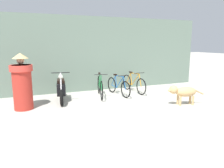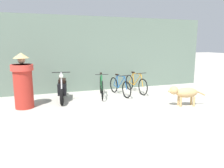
{
  "view_description": "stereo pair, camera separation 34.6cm",
  "coord_description": "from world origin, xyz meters",
  "px_view_note": "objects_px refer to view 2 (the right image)",
  "views": [
    {
      "loc": [
        -3.35,
        -5.05,
        1.98
      ],
      "look_at": [
        -0.71,
        1.37,
        0.65
      ],
      "focal_mm": 35.0,
      "sensor_mm": 36.0,
      "label": 1
    },
    {
      "loc": [
        -3.03,
        -5.18,
        1.98
      ],
      "look_at": [
        -0.71,
        1.37,
        0.65
      ],
      "focal_mm": 35.0,
      "sensor_mm": 36.0,
      "label": 2
    }
  ],
  "objects_px": {
    "motorcycle": "(62,89)",
    "person_in_robes": "(23,81)",
    "bicycle_0": "(101,87)",
    "bicycle_2": "(136,84)",
    "stray_dog": "(184,93)",
    "bicycle_1": "(120,86)"
  },
  "relations": [
    {
      "from": "bicycle_2",
      "to": "stray_dog",
      "type": "height_order",
      "value": "bicycle_2"
    },
    {
      "from": "bicycle_1",
      "to": "motorcycle",
      "type": "xyz_separation_m",
      "value": [
        -2.14,
        -0.02,
        0.07
      ]
    },
    {
      "from": "bicycle_1",
      "to": "stray_dog",
      "type": "height_order",
      "value": "bicycle_1"
    },
    {
      "from": "bicycle_2",
      "to": "stray_dog",
      "type": "distance_m",
      "value": 2.32
    },
    {
      "from": "stray_dog",
      "to": "person_in_robes",
      "type": "relative_size",
      "value": 0.73
    },
    {
      "from": "motorcycle",
      "to": "bicycle_2",
      "type": "bearing_deg",
      "value": 103.9
    },
    {
      "from": "bicycle_0",
      "to": "bicycle_2",
      "type": "relative_size",
      "value": 1.01
    },
    {
      "from": "bicycle_2",
      "to": "stray_dog",
      "type": "bearing_deg",
      "value": 10.33
    },
    {
      "from": "motorcycle",
      "to": "bicycle_0",
      "type": "bearing_deg",
      "value": 101.27
    },
    {
      "from": "bicycle_1",
      "to": "motorcycle",
      "type": "height_order",
      "value": "motorcycle"
    },
    {
      "from": "bicycle_2",
      "to": "stray_dog",
      "type": "xyz_separation_m",
      "value": [
        0.59,
        -2.25,
        0.08
      ]
    },
    {
      "from": "bicycle_0",
      "to": "motorcycle",
      "type": "xyz_separation_m",
      "value": [
        -1.42,
        -0.05,
        0.03
      ]
    },
    {
      "from": "motorcycle",
      "to": "stray_dog",
      "type": "xyz_separation_m",
      "value": [
        3.51,
        -2.0,
        0.03
      ]
    },
    {
      "from": "bicycle_0",
      "to": "bicycle_2",
      "type": "distance_m",
      "value": 1.51
    },
    {
      "from": "bicycle_2",
      "to": "motorcycle",
      "type": "distance_m",
      "value": 2.93
    },
    {
      "from": "bicycle_1",
      "to": "motorcycle",
      "type": "distance_m",
      "value": 2.15
    },
    {
      "from": "stray_dog",
      "to": "person_in_robes",
      "type": "bearing_deg",
      "value": -4.91
    },
    {
      "from": "motorcycle",
      "to": "person_in_robes",
      "type": "height_order",
      "value": "person_in_robes"
    },
    {
      "from": "motorcycle",
      "to": "person_in_robes",
      "type": "bearing_deg",
      "value": -57.0
    },
    {
      "from": "bicycle_0",
      "to": "bicycle_1",
      "type": "height_order",
      "value": "bicycle_0"
    },
    {
      "from": "bicycle_0",
      "to": "person_in_robes",
      "type": "relative_size",
      "value": 1.02
    },
    {
      "from": "bicycle_0",
      "to": "person_in_robes",
      "type": "height_order",
      "value": "person_in_robes"
    }
  ]
}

